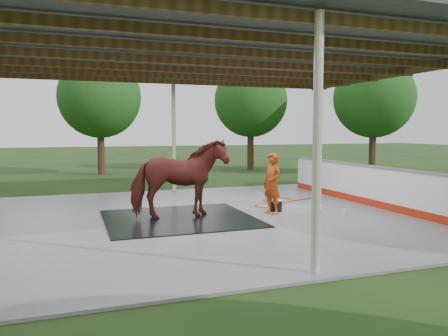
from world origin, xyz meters
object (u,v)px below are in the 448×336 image
object	(u,v)px
dasher_board	(369,186)
handler	(272,184)
horse	(179,179)
wash_bucket	(276,206)

from	to	relation	value
dasher_board	handler	size ratio (longest dim) A/B	5.13
dasher_board	horse	world-z (taller)	horse
dasher_board	handler	xyz separation A→B (m)	(-3.19, -0.29, 0.24)
handler	wash_bucket	bearing A→B (deg)	118.30
wash_bucket	dasher_board	bearing A→B (deg)	0.06
dasher_board	handler	bearing A→B (deg)	-174.80
handler	wash_bucket	size ratio (longest dim) A/B	4.90
horse	wash_bucket	bearing A→B (deg)	-85.73
horse	wash_bucket	world-z (taller)	horse
dasher_board	horse	distance (m)	5.61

